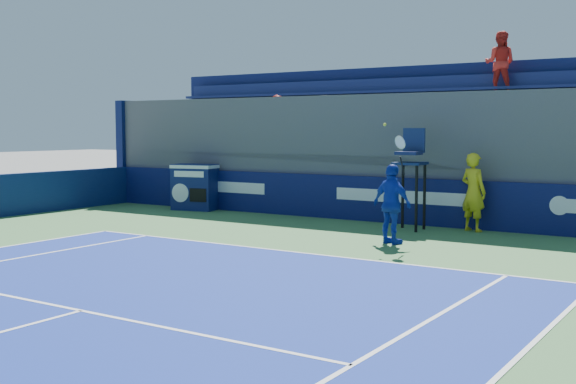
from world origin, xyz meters
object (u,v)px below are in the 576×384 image
Objects in this scene: match_clock at (195,186)px; umpire_chair at (410,168)px; ball_person at (473,192)px; tennis_player at (392,204)px.

umpire_chair reaches higher than match_clock.
umpire_chair is (7.21, -0.47, 0.79)m from match_clock.
umpire_chair is at bearing 45.29° from ball_person.
ball_person is 1.31× the size of match_clock.
tennis_player is at bearing 95.64° from ball_person.
match_clock is 0.58× the size of umpire_chair.
match_clock is at bearing 160.83° from tennis_player.
tennis_player is (0.56, -2.23, -0.66)m from umpire_chair.
tennis_player is at bearing -75.81° from umpire_chair.
umpire_chair is (-1.37, -0.60, 0.58)m from ball_person.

